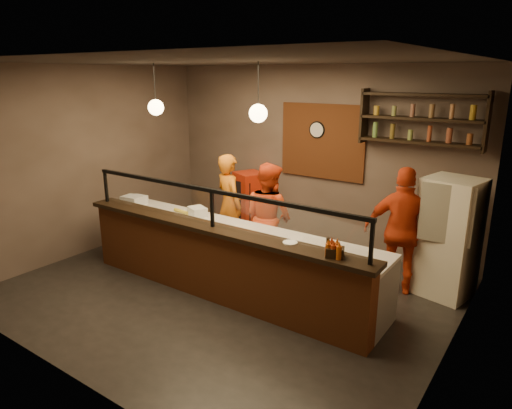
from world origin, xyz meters
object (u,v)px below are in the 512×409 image
Objects in this scene: pizza_dough at (237,230)px; condiment_caddy at (335,252)px; wall_clock at (317,130)px; pepper_mill at (328,246)px; red_cooler at (250,204)px; cook_mid at (269,217)px; cook_left at (229,204)px; cook_right at (403,231)px; fridge at (448,238)px.

pizza_dough is 2.65× the size of condiment_caddy.
wall_clock is 3.31m from pepper_mill.
red_cooler is 2.39m from pizza_dough.
wall_clock is 0.17× the size of cook_mid.
wall_clock is 0.17× the size of cook_left.
cook_right is at bearing 11.51° from red_cooler.
red_cooler is 2.32× the size of pizza_dough.
cook_mid is at bearing 143.08° from condiment_caddy.
cook_mid is 2.64m from fridge.
wall_clock is 0.18× the size of fridge.
cook_right reaches higher than red_cooler.
pepper_mill is at bearing -14.14° from pizza_dough.
cook_mid is (-0.05, -1.45, -1.23)m from wall_clock.
cook_left is 1.42× the size of red_cooler.
wall_clock is at bearing -42.37° from cook_right.
wall_clock is 1.49× the size of condiment_caddy.
cook_mid is (0.93, -0.18, -0.01)m from cook_left.
wall_clock reaches higher than cook_right.
condiment_caddy is (-0.79, -2.00, 0.27)m from fridge.
condiment_caddy is (1.71, -2.78, -0.98)m from wall_clock.
cook_left is at bearing -50.21° from red_cooler.
pizza_dough is at bearing -135.98° from fridge.
fridge is at bearing -152.42° from cook_mid.
red_cooler is at bearing -50.76° from cook_left.
fridge is at bearing 65.43° from pepper_mill.
fridge is at bearing -166.76° from cook_right.
pizza_dough is (-0.01, -2.34, -1.19)m from wall_clock.
cook_mid is 8.62× the size of condiment_caddy.
fridge reaches higher than pizza_dough.
pepper_mill is at bearing 174.60° from cook_left.
wall_clock is 1.57× the size of pepper_mill.
fridge is 3.78m from red_cooler.
cook_mid reaches higher than red_cooler.
cook_left is at bearing -127.44° from wall_clock.
wall_clock is at bearing 174.87° from fridge.
pizza_dough is (0.04, -0.88, 0.04)m from cook_mid.
pepper_mill is at bearing 64.47° from cook_right.
red_cooler is at bearing 140.06° from condiment_caddy.
pepper_mill reaches higher than red_cooler.
pepper_mill reaches higher than condiment_caddy.
pizza_dough is at bearing -90.23° from wall_clock.
cook_mid is 1.02× the size of fridge.
wall_clock reaches higher than red_cooler.
condiment_caddy is 1.06× the size of pepper_mill.
wall_clock reaches higher than pepper_mill.
cook_left reaches higher than pizza_dough.
pepper_mill is (1.61, -0.41, 0.25)m from pizza_dough.
red_cooler reaches higher than condiment_caddy.
wall_clock is at bearing 89.77° from pizza_dough.
cook_right is 1.48× the size of red_cooler.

